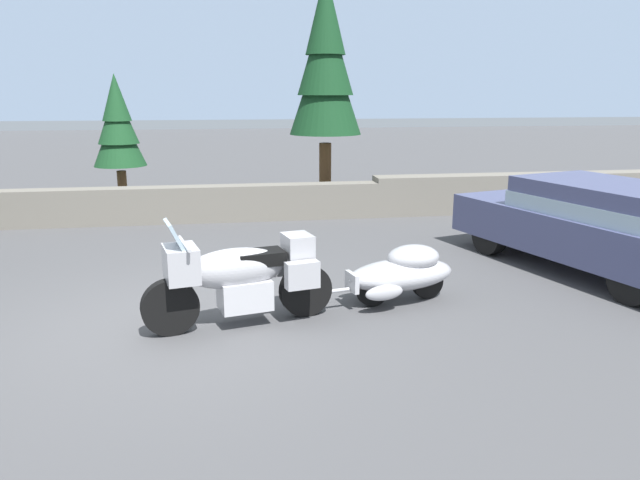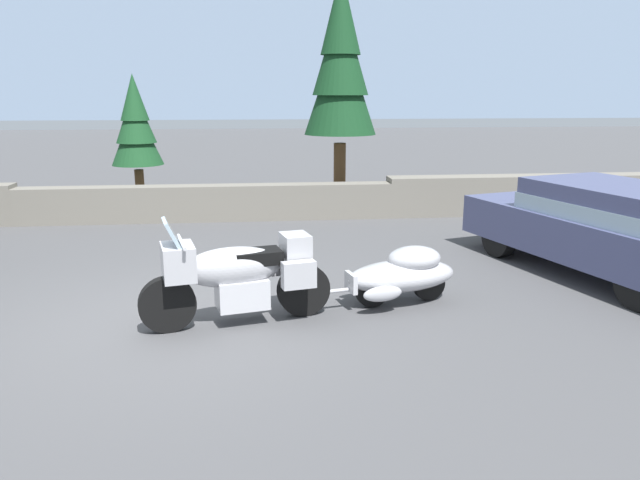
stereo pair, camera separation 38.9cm
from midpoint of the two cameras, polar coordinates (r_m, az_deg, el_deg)
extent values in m
plane|color=#4C4C4F|center=(7.54, -12.58, -7.59)|extent=(80.00, 80.00, 0.00)
cube|color=slate|center=(13.18, -9.82, 3.49)|extent=(8.00, 0.48, 0.77)
cube|color=slate|center=(14.98, 22.46, 4.08)|extent=(8.00, 0.59, 0.88)
cube|color=#7F93AD|center=(103.09, -6.70, 16.72)|extent=(240.00, 80.00, 16.00)
cylinder|color=black|center=(7.14, -12.80, -6.02)|extent=(0.67, 0.28, 0.66)
cylinder|color=black|center=(7.46, -0.08, -4.78)|extent=(0.67, 0.28, 0.66)
cube|color=silver|center=(7.25, -5.91, -5.00)|extent=(0.68, 0.56, 0.36)
ellipsoid|color=#B2B2B7|center=(7.13, -6.76, -2.57)|extent=(1.27, 0.69, 0.48)
cube|color=#B2B2B7|center=(7.00, -11.80, -2.06)|extent=(0.47, 0.59, 0.40)
cube|color=#9EB7C6|center=(6.92, -12.34, 0.54)|extent=(0.28, 0.47, 0.34)
cube|color=black|center=(7.17, -4.44, -1.60)|extent=(0.63, 0.47, 0.16)
cube|color=#B2B2B7|center=(7.27, -0.83, -0.52)|extent=(0.40, 0.46, 0.28)
cube|color=#B2B2B7|center=(7.05, -0.45, -3.33)|extent=(0.43, 0.24, 0.32)
cube|color=#B2B2B7|center=(7.60, -1.87, -2.06)|extent=(0.43, 0.24, 0.32)
cylinder|color=silver|center=(6.95, -11.48, -0.20)|extent=(0.19, 0.69, 0.04)
cylinder|color=silver|center=(7.06, -12.51, -4.07)|extent=(0.26, 0.12, 0.54)
cylinder|color=black|center=(7.83, 6.42, -4.81)|extent=(0.45, 0.19, 0.44)
cylinder|color=black|center=(8.20, 11.66, -4.15)|extent=(0.45, 0.19, 0.44)
ellipsoid|color=#B2B2B7|center=(7.96, 9.15, -3.38)|extent=(1.61, 1.00, 0.40)
ellipsoid|color=#B2B2B7|center=(7.98, 10.35, -1.74)|extent=(0.83, 0.71, 0.32)
cube|color=silver|center=(7.67, 4.42, -4.06)|extent=(0.13, 0.33, 0.24)
ellipsoid|color=#B2B2B7|center=(7.54, 7.46, -5.11)|extent=(0.54, 0.25, 0.20)
ellipsoid|color=#B2B2B7|center=(8.09, 5.47, -3.73)|extent=(0.54, 0.25, 0.20)
cylinder|color=silver|center=(7.56, 1.68, -5.02)|extent=(0.69, 0.20, 0.05)
cylinder|color=black|center=(10.62, 17.69, 0.28)|extent=(0.40, 0.71, 0.68)
cylinder|color=black|center=(11.66, 23.55, 0.94)|extent=(0.40, 0.71, 0.68)
cube|color=#474C75|center=(10.12, 26.20, 0.42)|extent=(3.01, 4.83, 0.64)
cube|color=#474C75|center=(9.88, 27.51, 3.29)|extent=(2.23, 2.83, 0.48)
cube|color=#9EB7C6|center=(9.90, 27.43, 2.61)|extent=(2.28, 2.88, 0.24)
cylinder|color=brown|center=(14.38, 2.65, 6.11)|extent=(0.29, 0.29, 1.56)
cone|color=#143D1E|center=(14.25, 2.76, 14.95)|extent=(1.67, 1.67, 2.46)
cone|color=#143D1E|center=(14.28, 2.79, 17.91)|extent=(1.29, 1.29, 2.15)
cone|color=#143D1E|center=(14.35, 2.83, 20.86)|extent=(0.92, 0.92, 1.84)
cylinder|color=brown|center=(15.15, -16.04, 4.75)|extent=(0.22, 0.22, 0.91)
cone|color=#194723|center=(15.02, -16.37, 9.61)|extent=(1.21, 1.21, 1.43)
cone|color=#194723|center=(14.99, -16.48, 11.26)|extent=(0.94, 0.94, 1.26)
cone|color=#194723|center=(14.99, -16.60, 12.90)|extent=(0.66, 0.66, 1.08)
camera|label=1|loc=(0.19, -88.57, 0.35)|focal=33.65mm
camera|label=2|loc=(0.19, 91.43, -0.35)|focal=33.65mm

